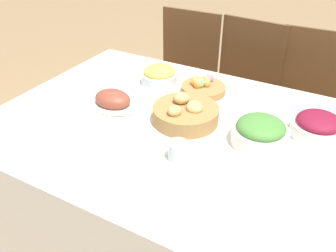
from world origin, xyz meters
TOP-DOWN VIEW (x-y plane):
  - ground_plane at (0.00, 0.00)m, footprint 12.00×12.00m
  - dining_table at (0.00, 0.00)m, footprint 1.53×1.12m
  - chair_far_left at (-0.43, 0.91)m, footprint 0.42×0.42m
  - chair_far_center at (-0.01, 0.91)m, footprint 0.46×0.46m
  - chair_far_right at (0.39, 0.91)m, footprint 0.43×0.43m
  - bread_basket at (0.03, 0.04)m, footprint 0.28×0.28m
  - egg_basket at (-0.02, 0.32)m, footprint 0.21×0.21m
  - ham_platter at (-0.32, -0.00)m, footprint 0.26×0.19m
  - beet_salad_bowl at (0.53, 0.20)m, footprint 0.20×0.20m
  - green_salad_bowl at (0.34, 0.03)m, footprint 0.22×0.22m
  - pineapple_bowl at (-0.25, 0.31)m, footprint 0.19×0.19m
  - dinner_plate at (-0.11, -0.39)m, footprint 0.25×0.25m
  - fork at (-0.26, -0.39)m, footprint 0.01×0.16m
  - knife at (0.03, -0.39)m, footprint 0.01×0.16m
  - spoon at (0.06, -0.39)m, footprint 0.01×0.16m
  - drinking_cup at (0.12, -0.20)m, footprint 0.07×0.07m
  - butter_dish at (-0.37, -0.24)m, footprint 0.13×0.08m

SIDE VIEW (x-z plane):
  - ground_plane at x=0.00m, z-range 0.00..0.00m
  - dining_table at x=0.00m, z-range 0.00..0.75m
  - chair_far_left at x=-0.43m, z-range 0.05..0.97m
  - chair_far_center at x=-0.01m, z-range 0.05..0.97m
  - chair_far_right at x=0.39m, z-range 0.05..0.97m
  - fork at x=-0.26m, z-range 0.75..0.75m
  - knife at x=0.03m, z-range 0.75..0.75m
  - spoon at x=0.06m, z-range 0.75..0.75m
  - dinner_plate at x=-0.11m, z-range 0.75..0.76m
  - butter_dish at x=-0.37m, z-range 0.75..0.78m
  - egg_basket at x=-0.02m, z-range 0.74..0.82m
  - ham_platter at x=-0.32m, z-range 0.74..0.82m
  - drinking_cup at x=0.12m, z-range 0.75..0.82m
  - bread_basket at x=0.03m, z-range 0.73..0.84m
  - pineapple_bowl at x=-0.25m, z-range 0.75..0.84m
  - beet_salad_bowl at x=0.53m, z-range 0.75..0.84m
  - green_salad_bowl at x=0.34m, z-range 0.75..0.85m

